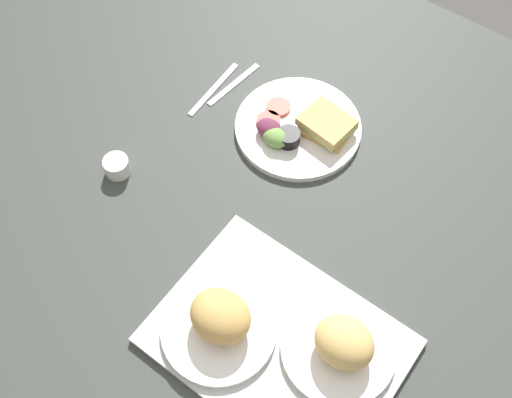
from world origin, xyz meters
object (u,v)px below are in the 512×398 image
Objects in this scene: serving_tray at (278,341)px; knife at (214,89)px; bread_plate_far at (220,321)px; plate_with_salad at (300,128)px; bread_plate_near at (342,345)px; espresso_cup at (117,166)px; fork at (234,84)px.

knife is (48.10, -41.55, -0.55)cm from serving_tray.
serving_tray is 2.37× the size of knife.
bread_plate_far reaches higher than plate_with_salad.
serving_tray is 49.59cm from plate_with_salad.
bread_plate_near is at bearing -153.98° from serving_tray.
knife is (58.43, -36.51, -4.54)cm from bread_plate_near.
espresso_cup reaches higher than knife.
bread_plate_near is at bearing 174.62° from espresso_cup.
knife is at bearing -30.56° from fork.
bread_plate_near is 69.05cm from knife.
espresso_cup is 35.23cm from fork.
knife is at bearing -94.37° from espresso_cup.
plate_with_salad is 1.52× the size of knife.
serving_tray is at bearing 26.02° from bread_plate_near.
plate_with_salad is 23.76cm from knife.
serving_tray is 64.10cm from fork.
bread_plate_far is at bearing 41.34° from fork.
bread_plate_far is at bearing 36.92° from knife.
bread_plate_near is at bearing 60.15° from fork.
bread_plate_near reaches higher than serving_tray.
plate_with_salad is 1.69× the size of fork.
plate_with_salad reaches higher than espresso_cup.
bread_plate_far is at bearing 106.84° from plate_with_salad.
serving_tray is 51.60cm from espresso_cup.
bread_plate_far is 1.28× the size of fork.
espresso_cup is 0.29× the size of knife.
knife is at bearing -32.00° from bread_plate_near.
fork is 5.00cm from knife.
serving_tray is at bearing 46.50° from knife.
serving_tray is at bearing 119.53° from plate_with_salad.
plate_with_salad is at bearing 89.65° from fork.
bread_plate_far is 43.31cm from espresso_cup.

